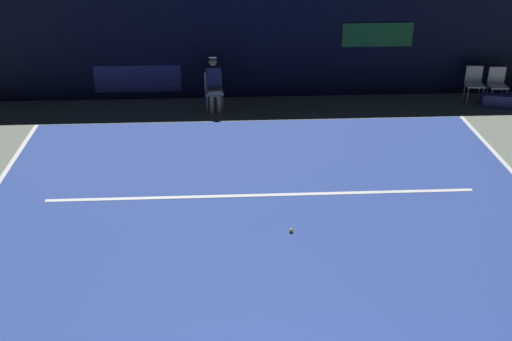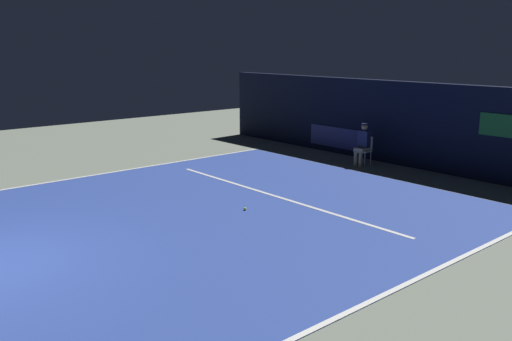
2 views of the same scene
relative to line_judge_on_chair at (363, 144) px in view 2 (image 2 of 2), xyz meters
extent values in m
plane|color=gray|center=(0.90, -6.50, -0.69)|extent=(31.75, 31.75, 0.00)
cube|color=#2D479E|center=(0.90, -6.50, -0.68)|extent=(10.20, 11.38, 0.01)
cube|color=white|center=(5.95, -6.50, -0.67)|extent=(0.10, 11.38, 0.01)
cube|color=white|center=(-4.15, -6.50, -0.67)|extent=(0.10, 11.38, 0.01)
cube|color=white|center=(0.90, -4.51, -0.67)|extent=(7.95, 0.10, 0.01)
cube|color=black|center=(0.90, 1.04, 0.61)|extent=(16.26, 0.30, 2.60)
cube|color=navy|center=(-1.95, 0.88, -0.14)|extent=(2.20, 0.04, 0.70)
cube|color=white|center=(0.00, 0.01, -0.23)|extent=(0.48, 0.45, 0.04)
cube|color=white|center=(-0.02, 0.21, 0.00)|extent=(0.42, 0.08, 0.42)
cylinder|color=#B2B2B7|center=(-0.17, -0.18, -0.46)|extent=(0.03, 0.03, 0.46)
cylinder|color=#B2B2B7|center=(0.20, -0.13, -0.46)|extent=(0.03, 0.03, 0.46)
cylinder|color=#B2B2B7|center=(-0.21, 0.16, -0.46)|extent=(0.03, 0.03, 0.46)
cylinder|color=#B2B2B7|center=(0.16, 0.20, -0.46)|extent=(0.03, 0.03, 0.46)
cube|color=tan|center=(0.01, -0.06, -0.19)|extent=(0.36, 0.43, 0.14)
cylinder|color=tan|center=(-0.06, -0.25, -0.46)|extent=(0.11, 0.11, 0.46)
cylinder|color=tan|center=(0.12, -0.23, -0.46)|extent=(0.11, 0.11, 0.46)
cube|color=#23284C|center=(-0.01, 0.05, 0.14)|extent=(0.36, 0.26, 0.52)
sphere|color=tan|center=(-0.01, 0.05, 0.52)|extent=(0.20, 0.20, 0.20)
cylinder|color=#141933|center=(-0.01, 0.05, 0.61)|extent=(0.19, 0.19, 0.04)
sphere|color=#CCE033|center=(1.31, -5.83, -0.64)|extent=(0.07, 0.07, 0.07)
camera|label=1|loc=(0.23, -14.93, 5.03)|focal=44.95mm
camera|label=2|loc=(10.31, -13.19, 2.95)|focal=37.57mm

